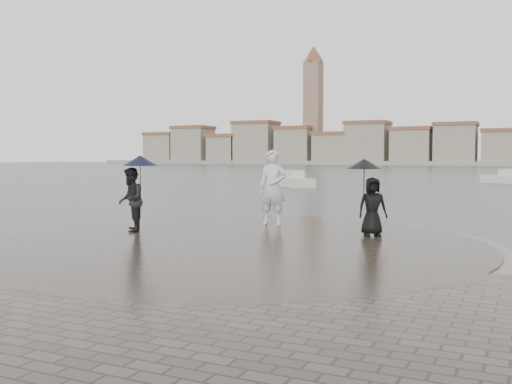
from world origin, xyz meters
The scene contains 7 objects.
ground centered at (0.00, 0.00, 0.00)m, with size 400.00×400.00×0.00m, color #2B3835.
kerb_ring centered at (0.00, 3.50, 0.16)m, with size 12.50×12.50×0.32m, color gray.
quay_tip centered at (0.00, 3.50, 0.18)m, with size 11.90×11.90×0.36m, color #2D261E.
statue centered at (-0.43, 6.84, 1.46)m, with size 0.80×0.53×2.21m, color silver.
visitor_left centered at (-3.13, 3.75, 1.44)m, with size 1.22×1.10×2.04m.
visitor_right centered at (2.75, 5.72, 1.42)m, with size 1.14×0.94×1.95m.
far_skyline centered at (-6.29, 160.71, 5.61)m, with size 260.00×20.00×37.00m.
Camera 1 is at (6.32, -8.46, 2.35)m, focal length 40.00 mm.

